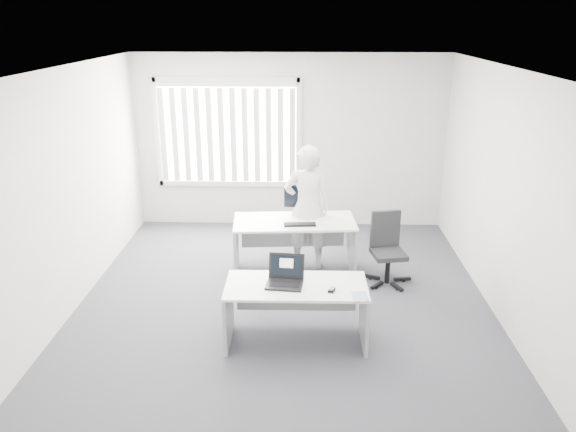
{
  "coord_description": "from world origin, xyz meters",
  "views": [
    {
      "loc": [
        0.23,
        -5.93,
        3.32
      ],
      "look_at": [
        0.05,
        0.15,
        1.15
      ],
      "focal_mm": 35.0,
      "sensor_mm": 36.0,
      "label": 1
    }
  ],
  "objects_px": {
    "desk_far": "(294,235)",
    "office_chair": "(387,261)",
    "laptop": "(284,273)",
    "monitor": "(300,200)",
    "person": "(307,207)",
    "desk_near": "(296,301)"
  },
  "relations": [
    {
      "from": "desk_far",
      "to": "office_chair",
      "type": "distance_m",
      "value": 1.28
    },
    {
      "from": "laptop",
      "to": "monitor",
      "type": "height_order",
      "value": "monitor"
    },
    {
      "from": "laptop",
      "to": "office_chair",
      "type": "bearing_deg",
      "value": 55.89
    },
    {
      "from": "monitor",
      "to": "laptop",
      "type": "bearing_deg",
      "value": -87.32
    },
    {
      "from": "desk_far",
      "to": "monitor",
      "type": "height_order",
      "value": "monitor"
    },
    {
      "from": "monitor",
      "to": "person",
      "type": "bearing_deg",
      "value": -21.34
    },
    {
      "from": "desk_far",
      "to": "person",
      "type": "relative_size",
      "value": 0.96
    },
    {
      "from": "laptop",
      "to": "monitor",
      "type": "relative_size",
      "value": 0.88
    },
    {
      "from": "desk_far",
      "to": "monitor",
      "type": "distance_m",
      "value": 0.49
    },
    {
      "from": "desk_near",
      "to": "person",
      "type": "bearing_deg",
      "value": 86.06
    },
    {
      "from": "desk_far",
      "to": "laptop",
      "type": "height_order",
      "value": "laptop"
    },
    {
      "from": "desk_near",
      "to": "person",
      "type": "xyz_separation_m",
      "value": [
        0.12,
        1.96,
        0.38
      ]
    },
    {
      "from": "laptop",
      "to": "monitor",
      "type": "xyz_separation_m",
      "value": [
        0.14,
        2.05,
        0.13
      ]
    },
    {
      "from": "desk_far",
      "to": "laptop",
      "type": "xyz_separation_m",
      "value": [
        -0.07,
        -1.81,
        0.29
      ]
    },
    {
      "from": "laptop",
      "to": "person",
      "type": "bearing_deg",
      "value": 89.25
    },
    {
      "from": "office_chair",
      "to": "person",
      "type": "bearing_deg",
      "value": 145.34
    },
    {
      "from": "desk_near",
      "to": "office_chair",
      "type": "relative_size",
      "value": 1.58
    },
    {
      "from": "person",
      "to": "laptop",
      "type": "xyz_separation_m",
      "value": [
        -0.24,
        -1.99,
        -0.05
      ]
    },
    {
      "from": "office_chair",
      "to": "laptop",
      "type": "bearing_deg",
      "value": -140.87
    },
    {
      "from": "desk_near",
      "to": "monitor",
      "type": "distance_m",
      "value": 2.07
    },
    {
      "from": "office_chair",
      "to": "laptop",
      "type": "distance_m",
      "value": 2.07
    },
    {
      "from": "desk_near",
      "to": "laptop",
      "type": "relative_size",
      "value": 3.95
    }
  ]
}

